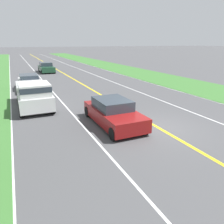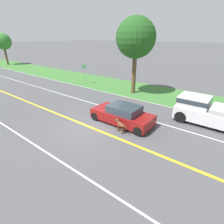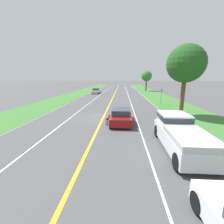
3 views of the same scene
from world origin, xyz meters
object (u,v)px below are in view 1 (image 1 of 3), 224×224
dog (127,109)px  car_trailing_near (29,82)px  pickup_truck (33,94)px  car_trailing_mid (46,68)px  ego_car (113,113)px

dog → car_trailing_near: car_trailing_near is taller
pickup_truck → car_trailing_mid: 18.66m
ego_car → car_trailing_near: (3.34, -11.53, 0.01)m
pickup_truck → car_trailing_near: 6.46m
car_trailing_mid → ego_car: bearing=90.2°
ego_car → car_trailing_near: bearing=-73.8°
car_trailing_near → ego_car: bearing=106.2°
ego_car → car_trailing_mid: 23.41m
dog → car_trailing_mid: (1.26, -22.80, 0.11)m
dog → ego_car: bearing=43.7°
car_trailing_near → pickup_truck: bearing=88.0°
pickup_truck → car_trailing_mid: size_ratio=1.17×
dog → pickup_truck: pickup_truck is taller
car_trailing_near → car_trailing_mid: size_ratio=1.02×
dog → car_trailing_near: 11.81m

